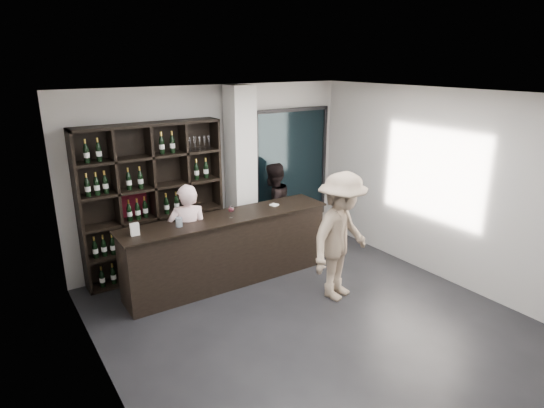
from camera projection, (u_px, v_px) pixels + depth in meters
floor at (315, 325)px, 5.90m from camera, size 5.00×5.50×0.01m
wine_shelf at (153, 202)px, 6.96m from camera, size 2.20×0.35×2.40m
structural_column at (241, 174)px, 7.60m from camera, size 0.40×0.40×2.90m
glass_panel at (291, 166)px, 8.42m from camera, size 1.60×0.08×2.10m
tasting_counter at (228, 249)px, 6.88m from camera, size 3.24×0.67×1.07m
taster_pink at (189, 237)px, 6.64m from camera, size 0.68×0.56×1.60m
taster_black at (273, 207)px, 8.06m from camera, size 0.89×0.76×1.57m
customer at (341, 237)px, 6.33m from camera, size 1.34×0.99×1.85m
wine_glass at (231, 211)px, 6.62m from camera, size 0.11×0.11×0.20m
spit_cup at (179, 222)px, 6.29m from camera, size 0.13×0.13×0.13m
napkin_stack at (274, 205)px, 7.21m from camera, size 0.14×0.14×0.02m
card_stand at (135, 229)px, 5.96m from camera, size 0.11×0.06×0.17m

